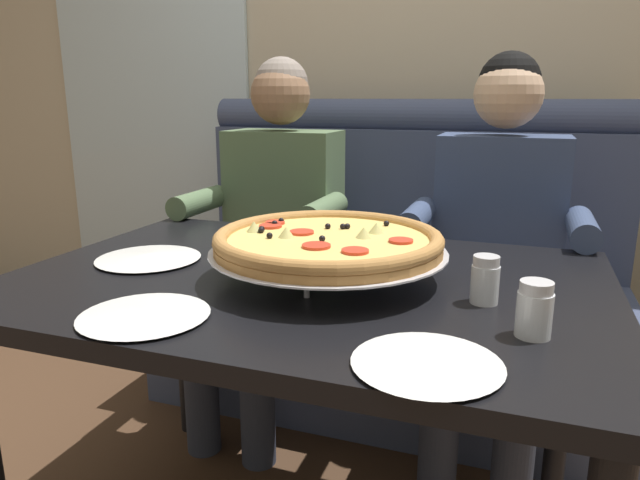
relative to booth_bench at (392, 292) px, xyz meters
name	(u,v)px	position (x,y,z in m)	size (l,w,h in m)	color
back_wall_with_window	(428,35)	(0.00, 0.57, 1.00)	(6.00, 0.12, 2.80)	beige
window_panel	(148,44)	(-1.40, 0.50, 1.00)	(1.10, 0.02, 2.80)	white
booth_bench	(392,292)	(0.00, 0.00, 0.00)	(1.69, 0.78, 1.13)	#424C6B
dining_table	(307,311)	(0.00, -0.92, 0.26)	(1.32, 0.91, 0.74)	black
diner_left	(273,221)	(-0.38, -0.27, 0.31)	(0.54, 0.64, 1.27)	#2D3342
diner_right	(496,238)	(0.38, -0.27, 0.31)	(0.54, 0.64, 1.27)	#2D3342
pizza	(329,242)	(0.05, -0.92, 0.43)	(0.53, 0.53, 0.12)	silver
shaker_parmesan	(534,313)	(0.48, -1.11, 0.39)	(0.06, 0.06, 0.10)	white
shaker_pepper_flakes	(485,283)	(0.39, -0.97, 0.38)	(0.05, 0.05, 0.10)	white
plate_near_left	(427,360)	(0.33, -1.28, 0.35)	(0.23, 0.23, 0.02)	white
plate_near_right	(148,256)	(-0.42, -0.94, 0.35)	(0.26, 0.26, 0.02)	white
plate_far_side	(144,313)	(-0.19, -1.26, 0.35)	(0.24, 0.24, 0.02)	white
patio_chair	(210,194)	(-1.47, 1.14, 0.13)	(0.43, 0.43, 0.86)	black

